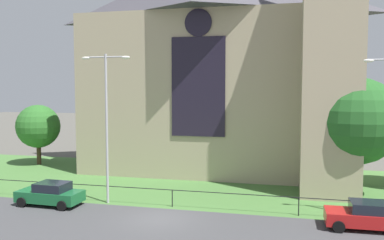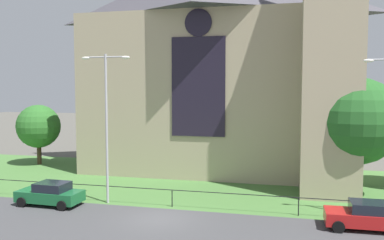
% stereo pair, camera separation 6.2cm
% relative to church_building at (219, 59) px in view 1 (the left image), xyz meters
% --- Properties ---
extents(ground, '(160.00, 160.00, 0.00)m').
position_rel_church_building_xyz_m(ground, '(-0.81, -5.47, -10.27)').
color(ground, '#56544C').
extents(road_asphalt, '(120.00, 8.00, 0.01)m').
position_rel_church_building_xyz_m(road_asphalt, '(-0.81, -17.47, -10.27)').
color(road_asphalt, '#424244').
rests_on(road_asphalt, ground).
extents(grass_verge, '(120.00, 20.00, 0.01)m').
position_rel_church_building_xyz_m(grass_verge, '(-0.81, -7.47, -10.27)').
color(grass_verge, '#477538').
rests_on(grass_verge, ground).
extents(church_building, '(23.20, 16.20, 26.00)m').
position_rel_church_building_xyz_m(church_building, '(0.00, 0.00, 0.00)').
color(church_building, tan).
rests_on(church_building, ground).
extents(iron_railing, '(31.54, 0.07, 1.13)m').
position_rel_church_building_xyz_m(iron_railing, '(-0.77, -12.97, -9.30)').
color(iron_railing, black).
rests_on(iron_railing, ground).
extents(tree_left_far, '(4.27, 4.27, 5.95)m').
position_rel_church_building_xyz_m(tree_left_far, '(-17.88, -1.82, -6.47)').
color(tree_left_far, '#423021').
rests_on(tree_left_far, ground).
extents(tree_right_near, '(6.09, 6.09, 8.36)m').
position_rel_church_building_xyz_m(tree_right_near, '(11.01, -7.23, -4.98)').
color(tree_right_near, brown).
rests_on(tree_right_near, ground).
extents(streetlamp_near, '(3.37, 0.26, 9.83)m').
position_rel_church_building_xyz_m(streetlamp_near, '(-5.20, -13.07, -4.17)').
color(streetlamp_near, '#B2B2B7').
rests_on(streetlamp_near, ground).
extents(parked_car_green, '(4.26, 2.15, 1.51)m').
position_rel_church_building_xyz_m(parked_car_green, '(-8.58, -14.46, -9.53)').
color(parked_car_green, '#196033').
rests_on(parked_car_green, ground).
extents(parked_car_red, '(4.23, 2.08, 1.51)m').
position_rel_church_building_xyz_m(parked_car_red, '(10.62, -14.57, -9.53)').
color(parked_car_red, '#B21919').
rests_on(parked_car_red, ground).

